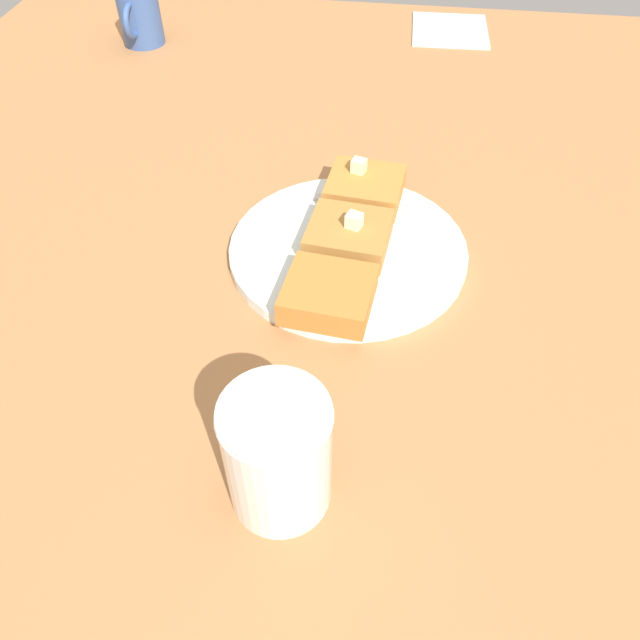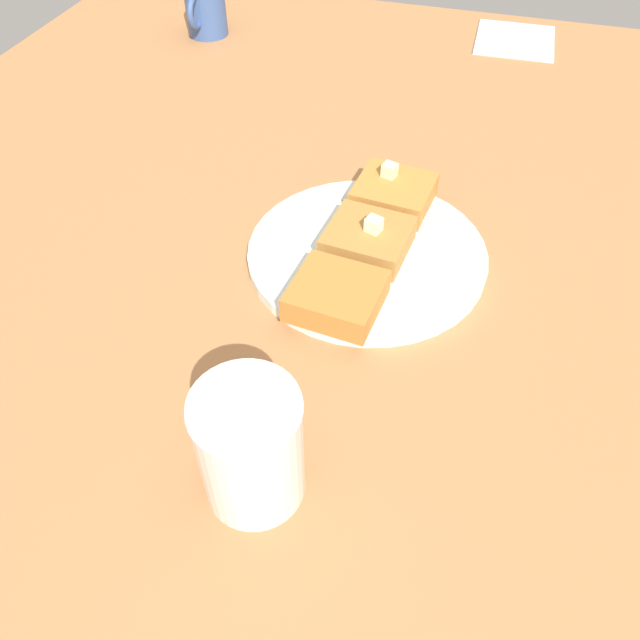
{
  "view_description": "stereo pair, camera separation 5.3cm",
  "coord_description": "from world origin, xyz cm",
  "px_view_note": "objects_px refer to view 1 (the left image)",
  "views": [
    {
      "loc": [
        58.57,
        9.33,
        45.42
      ],
      "look_at": [
        22.48,
        4.26,
        6.51
      ],
      "focal_mm": 35.0,
      "sensor_mm": 36.0,
      "label": 1
    },
    {
      "loc": [
        57.44,
        14.54,
        45.42
      ],
      "look_at": [
        22.48,
        4.26,
        6.51
      ],
      "focal_mm": 35.0,
      "sensor_mm": 36.0,
      "label": 2
    }
  ],
  "objects_px": {
    "plate": "(348,250)",
    "fork": "(362,204)",
    "coffee_mug": "(139,15)",
    "napkin": "(450,30)",
    "syrup_jar": "(278,457)"
  },
  "relations": [
    {
      "from": "plate",
      "to": "fork",
      "type": "relative_size",
      "value": 1.55
    },
    {
      "from": "plate",
      "to": "coffee_mug",
      "type": "relative_size",
      "value": 2.65
    },
    {
      "from": "napkin",
      "to": "syrup_jar",
      "type": "bearing_deg",
      "value": -8.35
    },
    {
      "from": "fork",
      "to": "coffee_mug",
      "type": "relative_size",
      "value": 1.71
    },
    {
      "from": "fork",
      "to": "napkin",
      "type": "bearing_deg",
      "value": 169.17
    },
    {
      "from": "napkin",
      "to": "plate",
      "type": "bearing_deg",
      "value": -10.28
    },
    {
      "from": "plate",
      "to": "napkin",
      "type": "xyz_separation_m",
      "value": [
        -0.6,
        0.11,
        -0.01
      ]
    },
    {
      "from": "syrup_jar",
      "to": "coffee_mug",
      "type": "relative_size",
      "value": 1.13
    },
    {
      "from": "napkin",
      "to": "coffee_mug",
      "type": "bearing_deg",
      "value": -76.46
    },
    {
      "from": "napkin",
      "to": "coffee_mug",
      "type": "xyz_separation_m",
      "value": [
        0.12,
        -0.49,
        0.04
      ]
    },
    {
      "from": "syrup_jar",
      "to": "napkin",
      "type": "xyz_separation_m",
      "value": [
        -0.87,
        0.13,
        -0.05
      ]
    },
    {
      "from": "plate",
      "to": "napkin",
      "type": "relative_size",
      "value": 1.79
    },
    {
      "from": "coffee_mug",
      "to": "plate",
      "type": "bearing_deg",
      "value": 38.98
    },
    {
      "from": "plate",
      "to": "syrup_jar",
      "type": "xyz_separation_m",
      "value": [
        0.28,
        -0.02,
        0.04
      ]
    },
    {
      "from": "fork",
      "to": "syrup_jar",
      "type": "height_order",
      "value": "syrup_jar"
    }
  ]
}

